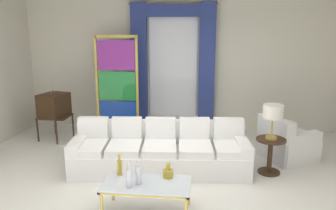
{
  "coord_description": "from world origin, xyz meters",
  "views": [
    {
      "loc": [
        0.62,
        -4.78,
        2.4
      ],
      "look_at": [
        -0.04,
        0.9,
        1.05
      ],
      "focal_mm": 36.29,
      "sensor_mm": 36.0,
      "label": 1
    }
  ],
  "objects_px": {
    "bottle_crystal_tall": "(168,172)",
    "stained_glass_divider": "(117,88)",
    "peacock_figurine": "(133,131)",
    "round_side_table": "(270,153)",
    "bottle_blue_decanter": "(138,174)",
    "armchair_white": "(286,144)",
    "coffee_table": "(147,186)",
    "bottle_ruby_flask": "(120,167)",
    "couch_white_long": "(160,152)",
    "vintage_tv": "(54,106)",
    "table_lamp_brass": "(273,113)",
    "bottle_amber_squat": "(129,177)"
  },
  "relations": [
    {
      "from": "bottle_amber_squat",
      "to": "coffee_table",
      "type": "bearing_deg",
      "value": 35.88
    },
    {
      "from": "coffee_table",
      "to": "armchair_white",
      "type": "relative_size",
      "value": 1.03
    },
    {
      "from": "coffee_table",
      "to": "bottle_ruby_flask",
      "type": "xyz_separation_m",
      "value": [
        -0.41,
        0.2,
        0.16
      ]
    },
    {
      "from": "bottle_crystal_tall",
      "to": "stained_glass_divider",
      "type": "height_order",
      "value": "stained_glass_divider"
    },
    {
      "from": "bottle_crystal_tall",
      "to": "stained_glass_divider",
      "type": "bearing_deg",
      "value": 116.28
    },
    {
      "from": "couch_white_long",
      "to": "coffee_table",
      "type": "height_order",
      "value": "couch_white_long"
    },
    {
      "from": "bottle_blue_decanter",
      "to": "round_side_table",
      "type": "height_order",
      "value": "bottle_blue_decanter"
    },
    {
      "from": "stained_glass_divider",
      "to": "round_side_table",
      "type": "relative_size",
      "value": 3.7
    },
    {
      "from": "couch_white_long",
      "to": "armchair_white",
      "type": "distance_m",
      "value": 2.33
    },
    {
      "from": "bottle_crystal_tall",
      "to": "bottle_ruby_flask",
      "type": "relative_size",
      "value": 0.7
    },
    {
      "from": "coffee_table",
      "to": "bottle_crystal_tall",
      "type": "bearing_deg",
      "value": 38.6
    },
    {
      "from": "bottle_crystal_tall",
      "to": "bottle_blue_decanter",
      "type": "bearing_deg",
      "value": -146.01
    },
    {
      "from": "bottle_blue_decanter",
      "to": "peacock_figurine",
      "type": "distance_m",
      "value": 2.89
    },
    {
      "from": "peacock_figurine",
      "to": "round_side_table",
      "type": "relative_size",
      "value": 1.01
    },
    {
      "from": "coffee_table",
      "to": "bottle_ruby_flask",
      "type": "height_order",
      "value": "bottle_ruby_flask"
    },
    {
      "from": "bottle_crystal_tall",
      "to": "table_lamp_brass",
      "type": "bearing_deg",
      "value": 38.48
    },
    {
      "from": "table_lamp_brass",
      "to": "armchair_white",
      "type": "bearing_deg",
      "value": 59.25
    },
    {
      "from": "round_side_table",
      "to": "stained_glass_divider",
      "type": "bearing_deg",
      "value": 149.87
    },
    {
      "from": "coffee_table",
      "to": "round_side_table",
      "type": "bearing_deg",
      "value": 38.5
    },
    {
      "from": "couch_white_long",
      "to": "round_side_table",
      "type": "xyz_separation_m",
      "value": [
        1.82,
        0.05,
        0.05
      ]
    },
    {
      "from": "armchair_white",
      "to": "couch_white_long",
      "type": "bearing_deg",
      "value": -162.17
    },
    {
      "from": "bottle_blue_decanter",
      "to": "bottle_crystal_tall",
      "type": "xyz_separation_m",
      "value": [
        0.35,
        0.24,
        -0.07
      ]
    },
    {
      "from": "vintage_tv",
      "to": "coffee_table",
      "type": "bearing_deg",
      "value": -47.46
    },
    {
      "from": "armchair_white",
      "to": "round_side_table",
      "type": "height_order",
      "value": "armchair_white"
    },
    {
      "from": "stained_glass_divider",
      "to": "peacock_figurine",
      "type": "height_order",
      "value": "stained_glass_divider"
    },
    {
      "from": "bottle_ruby_flask",
      "to": "table_lamp_brass",
      "type": "distance_m",
      "value": 2.58
    },
    {
      "from": "bottle_ruby_flask",
      "to": "vintage_tv",
      "type": "bearing_deg",
      "value": 129.61
    },
    {
      "from": "couch_white_long",
      "to": "bottle_ruby_flask",
      "type": "bearing_deg",
      "value": -108.27
    },
    {
      "from": "bottle_ruby_flask",
      "to": "round_side_table",
      "type": "bearing_deg",
      "value": 29.19
    },
    {
      "from": "couch_white_long",
      "to": "coffee_table",
      "type": "relative_size",
      "value": 2.63
    },
    {
      "from": "vintage_tv",
      "to": "armchair_white",
      "type": "height_order",
      "value": "vintage_tv"
    },
    {
      "from": "bottle_crystal_tall",
      "to": "stained_glass_divider",
      "type": "xyz_separation_m",
      "value": [
        -1.47,
        2.98,
        0.58
      ]
    },
    {
      "from": "bottle_blue_decanter",
      "to": "stained_glass_divider",
      "type": "height_order",
      "value": "stained_glass_divider"
    },
    {
      "from": "stained_glass_divider",
      "to": "round_side_table",
      "type": "xyz_separation_m",
      "value": [
        3.02,
        -1.75,
        -0.7
      ]
    },
    {
      "from": "bottle_amber_squat",
      "to": "table_lamp_brass",
      "type": "relative_size",
      "value": 0.6
    },
    {
      "from": "couch_white_long",
      "to": "peacock_figurine",
      "type": "distance_m",
      "value": 1.57
    },
    {
      "from": "coffee_table",
      "to": "round_side_table",
      "type": "distance_m",
      "value": 2.3
    },
    {
      "from": "vintage_tv",
      "to": "stained_glass_divider",
      "type": "height_order",
      "value": "stained_glass_divider"
    },
    {
      "from": "coffee_table",
      "to": "vintage_tv",
      "type": "distance_m",
      "value": 3.67
    },
    {
      "from": "armchair_white",
      "to": "bottle_crystal_tall",
      "type": "bearing_deg",
      "value": -135.72
    },
    {
      "from": "bottle_amber_squat",
      "to": "round_side_table",
      "type": "bearing_deg",
      "value": 38.25
    },
    {
      "from": "stained_glass_divider",
      "to": "table_lamp_brass",
      "type": "bearing_deg",
      "value": -30.13
    },
    {
      "from": "vintage_tv",
      "to": "round_side_table",
      "type": "height_order",
      "value": "vintage_tv"
    },
    {
      "from": "bottle_blue_decanter",
      "to": "armchair_white",
      "type": "bearing_deg",
      "value": 42.88
    },
    {
      "from": "bottle_ruby_flask",
      "to": "armchair_white",
      "type": "bearing_deg",
      "value": 36.09
    },
    {
      "from": "bottle_blue_decanter",
      "to": "armchair_white",
      "type": "xyz_separation_m",
      "value": [
        2.3,
        2.13,
        -0.26
      ]
    },
    {
      "from": "round_side_table",
      "to": "table_lamp_brass",
      "type": "xyz_separation_m",
      "value": [
        0.0,
        0.0,
        0.67
      ]
    },
    {
      "from": "couch_white_long",
      "to": "vintage_tv",
      "type": "bearing_deg",
      "value": 151.98
    },
    {
      "from": "couch_white_long",
      "to": "bottle_crystal_tall",
      "type": "distance_m",
      "value": 1.23
    },
    {
      "from": "vintage_tv",
      "to": "stained_glass_divider",
      "type": "distance_m",
      "value": 1.39
    }
  ]
}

